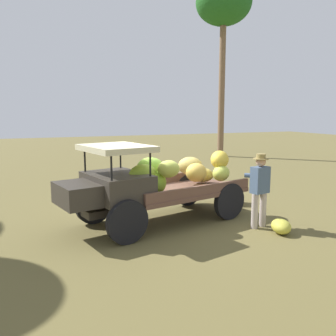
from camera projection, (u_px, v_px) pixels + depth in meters
ground_plane at (162, 218)px, 8.68m from camera, size 60.00×60.00×0.00m
truck at (152, 184)px, 8.05m from camera, size 4.65×2.58×1.88m
farmer at (260, 186)px, 7.84m from camera, size 0.52×0.49×1.67m
wooden_crate at (231, 196)px, 9.98m from camera, size 0.62×0.62×0.47m
loose_banana_bunch at (281, 226)px, 7.56m from camera, size 0.59×0.69×0.32m
forest_tree_8 at (224, 6)px, 19.46m from camera, size 3.09×3.09×9.78m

